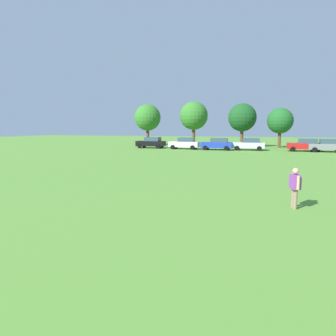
{
  "coord_description": "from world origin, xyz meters",
  "views": [
    {
      "loc": [
        6.67,
        2.14,
        3.09
      ],
      "look_at": [
        3.76,
        11.36,
        1.81
      ],
      "focal_mm": 32.63,
      "sensor_mm": 36.0,
      "label": 1
    }
  ],
  "objects": [
    {
      "name": "ground_plane",
      "position": [
        0.0,
        30.0,
        0.0
      ],
      "size": [
        160.0,
        160.0,
        0.0
      ],
      "primitive_type": "plane",
      "color": "#568C33"
    },
    {
      "name": "adult_bystander",
      "position": [
        7.85,
        14.53,
        0.93
      ],
      "size": [
        0.41,
        0.73,
        1.57
      ],
      "rotation": [
        0.0,
        0.0,
        4.98
      ],
      "color": "#8C7259",
      "rests_on": "ground"
    },
    {
      "name": "parked_car_black_0",
      "position": [
        -9.8,
        45.79,
        0.86
      ],
      "size": [
        4.3,
        2.02,
        1.68
      ],
      "rotation": [
        0.0,
        0.0,
        3.14
      ],
      "color": "black",
      "rests_on": "ground"
    },
    {
      "name": "parked_car_white_1",
      "position": [
        -4.35,
        45.11,
        0.86
      ],
      "size": [
        4.3,
        2.02,
        1.68
      ],
      "rotation": [
        0.0,
        0.0,
        3.14
      ],
      "color": "white",
      "rests_on": "ground"
    },
    {
      "name": "parked_car_blue_2",
      "position": [
        0.41,
        44.81,
        0.86
      ],
      "size": [
        4.3,
        2.02,
        1.68
      ],
      "rotation": [
        0.0,
        0.0,
        3.14
      ],
      "color": "#1E38AD",
      "rests_on": "ground"
    },
    {
      "name": "parked_car_silver_3",
      "position": [
        4.67,
        45.63,
        0.86
      ],
      "size": [
        4.3,
        2.02,
        1.68
      ],
      "rotation": [
        0.0,
        0.0,
        3.14
      ],
      "color": "silver",
      "rests_on": "ground"
    },
    {
      "name": "parked_car_red_4",
      "position": [
        11.8,
        45.75,
        0.86
      ],
      "size": [
        4.3,
        2.02,
        1.68
      ],
      "rotation": [
        0.0,
        0.0,
        3.14
      ],
      "color": "red",
      "rests_on": "ground"
    },
    {
      "name": "parked_car_gray_5",
      "position": [
        14.32,
        45.36,
        0.86
      ],
      "size": [
        4.3,
        2.02,
        1.68
      ],
      "rotation": [
        0.0,
        0.0,
        3.14
      ],
      "color": "slate",
      "rests_on": "ground"
    },
    {
      "name": "tree_far_left",
      "position": [
        -13.05,
        52.7,
        4.83
      ],
      "size": [
        4.59,
        4.59,
        7.16
      ],
      "color": "brown",
      "rests_on": "ground"
    },
    {
      "name": "tree_left",
      "position": [
        -5.19,
        54.5,
        5.12
      ],
      "size": [
        4.87,
        4.87,
        7.59
      ],
      "color": "brown",
      "rests_on": "ground"
    },
    {
      "name": "tree_right",
      "position": [
        3.14,
        52.67,
        4.68
      ],
      "size": [
        4.45,
        4.45,
        6.94
      ],
      "color": "brown",
      "rests_on": "ground"
    },
    {
      "name": "tree_far_right",
      "position": [
        8.85,
        52.56,
        4.13
      ],
      "size": [
        3.92,
        3.92,
        6.11
      ],
      "color": "brown",
      "rests_on": "ground"
    }
  ]
}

